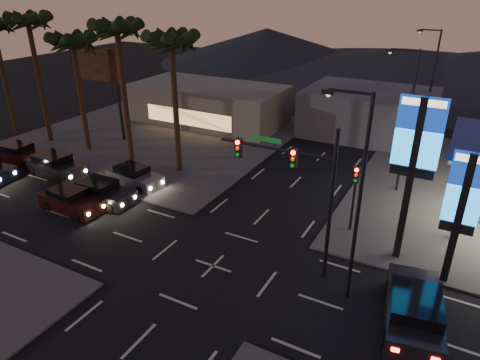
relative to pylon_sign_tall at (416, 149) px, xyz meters
The scene contains 24 objects.
ground 11.97m from the pylon_sign_tall, 147.09° to the right, with size 140.00×140.00×0.00m, color black.
corner_lot_nw 27.40m from the pylon_sign_tall, 156.80° to the left, with size 24.00×24.00×0.12m, color #47443F.
pylon_sign_tall is the anchor object (origin of this frame).
pylon_sign_short 3.20m from the pylon_sign_tall, 21.80° to the right, with size 1.60×0.35×7.00m.
traffic_signal_mast 6.02m from the pylon_sign_tall, 143.48° to the right, with size 6.10×0.39×8.00m.
pedestal_signal 4.82m from the pylon_sign_tall, 153.73° to the left, with size 0.32×0.39×4.30m.
streetlight_near 4.86m from the pylon_sign_tall, 110.76° to the right, with size 2.14×0.25×10.00m.
streetlight_mid 8.70m from the pylon_sign_tall, 101.35° to the left, with size 2.14×0.25×10.00m.
streetlight_far 22.57m from the pylon_sign_tall, 94.34° to the left, with size 2.14×0.25×10.00m.
palm_a 18.21m from the pylon_sign_tall, 167.12° to the left, with size 4.41×4.41×10.86m.
palm_b 23.13m from the pylon_sign_tall, 169.92° to the left, with size 4.41×4.41×11.46m.
palm_c 27.90m from the pylon_sign_tall, behind, with size 4.41×4.41×10.26m.
palm_d 32.96m from the pylon_sign_tall, behind, with size 4.41×4.41×11.66m.
billboard 29.95m from the pylon_sign_tall, 165.50° to the left, with size 6.00×0.30×8.50m.
building_far_west 28.25m from the pylon_sign_tall, 143.75° to the left, with size 16.00×8.00×4.00m, color #726B5B.
building_far_mid 21.91m from the pylon_sign_tall, 107.59° to the left, with size 12.00×9.00×4.40m, color #4C4C51.
hill_left 64.06m from the pylon_sign_tall, 121.58° to the left, with size 40.00×40.00×6.00m, color black.
hill_center 55.33m from the pylon_sign_tall, 98.86° to the left, with size 60.00×60.00×4.00m, color black.
car_lane_a_front 20.12m from the pylon_sign_tall, behind, with size 4.84×2.13×1.56m.
car_lane_a_mid 21.32m from the pylon_sign_tall, 166.97° to the right, with size 4.71×2.14×1.51m.
car_lane_b_front 19.75m from the pylon_sign_tall, behind, with size 4.72×2.38×1.49m.
car_lane_b_mid 26.19m from the pylon_sign_tall, behind, with size 5.30×2.44×1.70m.
car_lane_b_rear 31.01m from the pylon_sign_tall, behind, with size 4.97×2.35×1.58m.
suv_station 7.66m from the pylon_sign_tall, 73.29° to the right, with size 3.08×5.64×1.79m.
Camera 1 is at (10.22, -15.91, 13.87)m, focal length 32.00 mm.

